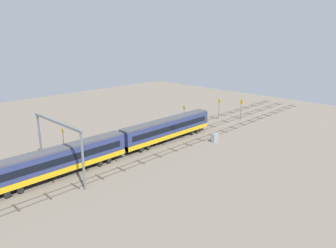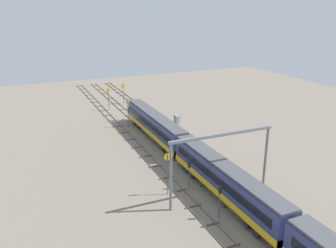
# 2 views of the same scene
# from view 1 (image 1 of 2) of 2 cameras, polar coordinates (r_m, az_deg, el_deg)

# --- Properties ---
(ground_plane) EXTENTS (137.22, 137.22, 0.00)m
(ground_plane) POSITION_cam_1_polar(r_m,az_deg,el_deg) (63.81, -3.43, -4.25)
(ground_plane) COLOR gray
(track_near_foreground) EXTENTS (121.22, 2.40, 0.16)m
(track_near_foreground) POSITION_cam_1_polar(r_m,az_deg,el_deg) (60.65, -0.47, -5.25)
(track_near_foreground) COLOR #59544C
(track_near_foreground) RESTS_ON ground
(track_with_train) EXTENTS (121.22, 2.40, 0.16)m
(track_with_train) POSITION_cam_1_polar(r_m,az_deg,el_deg) (63.79, -3.43, -4.19)
(track_with_train) COLOR #59544C
(track_with_train) RESTS_ON ground
(track_middle) EXTENTS (121.22, 2.40, 0.16)m
(track_middle) POSITION_cam_1_polar(r_m,az_deg,el_deg) (67.11, -6.11, -3.22)
(track_middle) COLOR #59544C
(track_middle) RESTS_ON ground
(train) EXTENTS (75.20, 3.24, 4.80)m
(train) POSITION_cam_1_polar(r_m,az_deg,el_deg) (52.98, -18.78, -6.36)
(train) COLOR navy
(train) RESTS_ON ground
(overhead_gantry) EXTENTS (0.40, 14.82, 9.19)m
(overhead_gantry) POSITION_cam_1_polar(r_m,az_deg,el_deg) (51.97, -19.54, -2.23)
(overhead_gantry) COLOR slate
(overhead_gantry) RESTS_ON ground
(speed_sign_near_foreground) EXTENTS (0.14, 0.98, 5.41)m
(speed_sign_near_foreground) POSITION_cam_1_polar(r_m,az_deg,el_deg) (85.43, 9.37, 3.26)
(speed_sign_near_foreground) COLOR #4C4C51
(speed_sign_near_foreground) RESTS_ON ground
(speed_sign_mid_trackside) EXTENTS (0.14, 0.85, 6.01)m
(speed_sign_mid_trackside) POSITION_cam_1_polar(r_m,az_deg,el_deg) (73.89, 2.98, 1.65)
(speed_sign_mid_trackside) COLOR #4C4C51
(speed_sign_mid_trackside) RESTS_ON ground
(speed_sign_far_trackside) EXTENTS (0.14, 1.10, 5.45)m
(speed_sign_far_trackside) POSITION_cam_1_polar(r_m,az_deg,el_deg) (85.69, 13.30, 3.17)
(speed_sign_far_trackside) COLOR #4C4C51
(speed_sign_far_trackside) RESTS_ON ground
(speed_sign_distant_end) EXTENTS (0.14, 1.00, 6.01)m
(speed_sign_distant_end) POSITION_cam_1_polar(r_m,az_deg,el_deg) (59.38, -18.68, -2.64)
(speed_sign_distant_end) COLOR #4C4C51
(speed_sign_distant_end) RESTS_ON ground
(signal_light_trackside_approach) EXTENTS (0.31, 0.32, 4.29)m
(signal_light_trackside_approach) POSITION_cam_1_polar(r_m,az_deg,el_deg) (53.99, -24.18, -6.33)
(signal_light_trackside_approach) COLOR #4C4C51
(signal_light_trackside_approach) RESTS_ON ground
(signal_light_trackside_departure) EXTENTS (0.31, 0.32, 4.12)m
(signal_light_trackside_departure) POSITION_cam_1_polar(r_m,az_deg,el_deg) (57.07, -16.71, -4.50)
(signal_light_trackside_departure) COLOR #4C4C51
(signal_light_trackside_departure) RESTS_ON ground
(relay_cabinet) EXTENTS (1.51, 0.75, 1.86)m
(relay_cabinet) POSITION_cam_1_polar(r_m,az_deg,el_deg) (67.11, 8.60, -2.53)
(relay_cabinet) COLOR gray
(relay_cabinet) RESTS_ON ground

